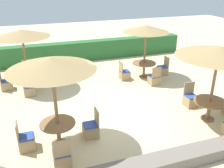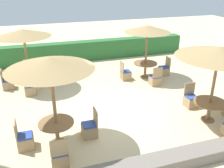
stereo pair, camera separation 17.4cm
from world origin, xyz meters
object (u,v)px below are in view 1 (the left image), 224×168
Objects in this scene: patio_chair_back_right_south at (154,79)px; parasol_front_right at (219,52)px; patio_chair_front_right_north at (191,100)px; patio_chair_front_left_west at (26,141)px; round_table_back_left at (28,75)px; patio_chair_back_left_north at (28,74)px; round_table_back_right at (144,65)px; round_table_front_right at (210,105)px; patio_chair_back_right_east at (163,70)px; patio_chair_front_left_east at (91,129)px; parasol_back_left at (22,33)px; parasol_back_right at (146,29)px; patio_chair_back_right_west at (124,74)px; patio_chair_back_left_south at (29,90)px; patio_chair_front_left_south at (62,157)px; patio_chair_back_left_east at (50,79)px; patio_chair_back_left_west at (6,84)px; parasol_front_left at (52,64)px; round_table_front_left at (58,127)px.

patio_chair_back_right_south is 4.05m from parasol_front_right.
patio_chair_front_left_west is at bearing 6.63° from patio_chair_front_right_north.
round_table_back_left is 1.03m from patio_chair_back_left_north.
patio_chair_front_left_west is 7.06m from round_table_back_right.
patio_chair_front_right_north is (5.92, -4.97, 0.00)m from patio_chair_back_left_north.
patio_chair_back_right_east is at bearing 81.52° from round_table_front_right.
patio_chair_front_left_east is 0.82× the size of round_table_front_right.
patio_chair_front_left_west is at bearing 176.92° from round_table_front_right.
parasol_front_right is (5.93, -5.03, 0.02)m from parasol_back_left.
parasol_back_right is 2.30× the size of round_table_front_right.
patio_chair_back_left_north is 4.74m from patio_chair_back_right_west.
patio_chair_back_left_south is 1.00× the size of patio_chair_back_right_west.
patio_chair_front_left_south is 1.00× the size of patio_chair_front_right_north.
parasol_back_right reaches higher than patio_chair_back_left_east.
patio_chair_front_left_east is at bearing 30.05° from patio_chair_back_left_west.
patio_chair_back_right_south is at bearing -88.52° from parasol_back_right.
round_table_back_left is at bearing 91.43° from patio_chair_back_left_west.
round_table_back_left is 0.93× the size of round_table_front_right.
round_table_back_left is 0.39× the size of parasol_front_left.
parasol_front_left is 6.06m from patio_chair_back_right_west.
patio_chair_back_left_east is at bearing 172.32° from round_table_back_right.
patio_chair_back_left_south is 0.80× the size of round_table_back_right.
parasol_back_left reaches higher than patio_chair_front_left_east.
patio_chair_front_left_south is at bearing 18.48° from patio_chair_front_right_north.
round_table_front_left is at bearing 93.35° from patio_chair_front_left_east.
patio_chair_back_right_south is at bearing 39.85° from patio_chair_front_left_south.
parasol_back_right is (5.52, 0.37, 2.16)m from patio_chair_back_left_south.
patio_chair_back_right_south is (4.83, 3.09, -2.29)m from parasol_front_left.
parasol_back_left reaches higher than round_table_front_left.
round_table_back_right is 4.44m from round_table_front_right.
patio_chair_front_left_east is at bearing 9.62° from patio_chair_front_right_north.
patio_chair_front_left_south is at bearing 130.79° from patio_chair_back_right_east.
patio_chair_back_right_east is (7.54, -0.61, 0.00)m from patio_chair_back_left_west.
patio_chair_back_left_north is at bearing -40.01° from patio_chair_front_right_north.
patio_chair_back_left_east and patio_chair_front_right_north have the same top height.
round_table_back_left is 7.77m from round_table_front_right.
parasol_back_left reaches higher than patio_chair_front_left_south.
patio_chair_back_right_west is at bearing 4.92° from patio_chair_back_left_south.
patio_chair_back_right_south is (5.77, 3.03, 0.00)m from patio_chair_front_left_west.
parasol_back_left is 2.84× the size of patio_chair_back_right_west.
patio_chair_back_right_west is 4.68m from round_table_front_right.
parasol_back_left is at bearing 20.39° from patio_chair_front_left_east.
patio_chair_front_right_north is (5.92, -3.01, 0.00)m from patio_chair_back_left_south.
patio_chair_back_left_west is at bearing -178.57° from parasol_back_left.
patio_chair_back_left_east is at bearing 134.58° from parasol_front_right.
patio_chair_back_left_north is at bearing 136.22° from patio_chair_back_left_west.
patio_chair_front_left_east is at bearing 106.98° from patio_chair_back_left_north.
parasol_back_right reaches higher than round_table_front_right.
patio_chair_back_right_south is 3.40m from round_table_front_right.
round_table_back_left is at bearing -33.89° from patio_chair_front_right_north.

